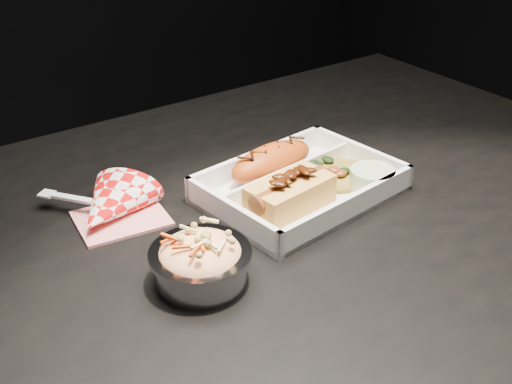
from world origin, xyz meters
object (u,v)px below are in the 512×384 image
fried_pastry (272,161)px  napkin_fork (109,207)px  foil_coleslaw_cup (200,259)px  dining_table (264,270)px  hotdog (290,193)px  food_tray (300,189)px

fried_pastry → napkin_fork: 0.23m
foil_coleslaw_cup → fried_pastry: bearing=35.1°
dining_table → fried_pastry: size_ratio=8.65×
hotdog → napkin_fork: bearing=139.0°
dining_table → napkin_fork: size_ratio=7.62×
napkin_fork → foil_coleslaw_cup: bearing=-28.3°
hotdog → foil_coleslaw_cup: size_ratio=1.10×
napkin_fork → dining_table: bearing=21.7°
dining_table → hotdog: bearing=-44.9°
hotdog → food_tray: bearing=29.5°
food_tray → hotdog: size_ratio=2.20×
hotdog → foil_coleslaw_cup: (-0.16, -0.05, -0.00)m
dining_table → fried_pastry: fried_pastry is taller
food_tray → fried_pastry: 0.06m
hotdog → napkin_fork: napkin_fork is taller
food_tray → hotdog: bearing=-149.2°
foil_coleslaw_cup → napkin_fork: size_ratio=0.71×
dining_table → foil_coleslaw_cup: (-0.14, -0.08, 0.12)m
fried_pastry → foil_coleslaw_cup: foil_coleslaw_cup is taller
fried_pastry → hotdog: (-0.04, -0.09, 0.00)m
food_tray → hotdog: 0.06m
food_tray → napkin_fork: (-0.23, 0.09, 0.01)m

